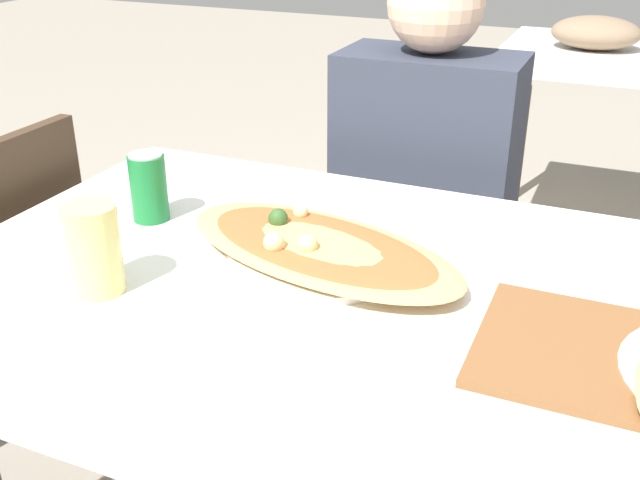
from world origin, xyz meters
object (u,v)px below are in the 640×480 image
(soda_can, at_px, (149,187))
(chair_far_seated, at_px, (431,240))
(person_seated, at_px, (423,178))
(dining_table, at_px, (326,323))
(pizza_main, at_px, (319,249))
(drink_glass, at_px, (94,249))

(soda_can, bearing_deg, chair_far_seated, 62.47)
(person_seated, bearing_deg, dining_table, 92.87)
(pizza_main, bearing_deg, soda_can, 174.77)
(pizza_main, xyz_separation_m, drink_glass, (-0.27, -0.22, 0.05))
(drink_glass, bearing_deg, pizza_main, 39.98)
(pizza_main, xyz_separation_m, soda_can, (-0.35, 0.03, 0.04))
(dining_table, distance_m, person_seated, 0.66)
(soda_can, bearing_deg, drink_glass, -72.01)
(dining_table, relative_size, soda_can, 10.06)
(dining_table, height_order, drink_glass, drink_glass)
(dining_table, xyz_separation_m, pizza_main, (-0.04, 0.06, 0.09))
(dining_table, bearing_deg, chair_far_seated, 92.45)
(drink_glass, bearing_deg, person_seated, 71.68)
(pizza_main, distance_m, soda_can, 0.35)
(person_seated, distance_m, pizza_main, 0.61)
(dining_table, bearing_deg, soda_can, 166.23)
(pizza_main, bearing_deg, dining_table, -57.97)
(dining_table, xyz_separation_m, drink_glass, (-0.31, -0.16, 0.14))
(person_seated, bearing_deg, pizza_main, 89.39)
(soda_can, relative_size, drink_glass, 0.90)
(dining_table, bearing_deg, pizza_main, 122.03)
(person_seated, distance_m, soda_can, 0.68)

